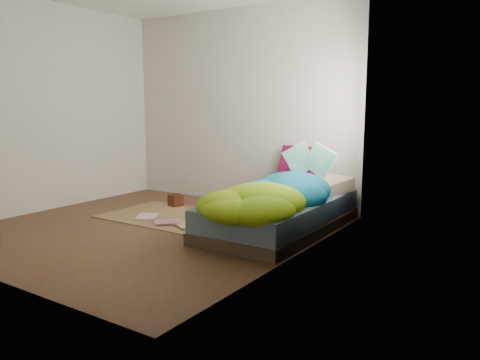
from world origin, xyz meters
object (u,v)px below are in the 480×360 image
at_px(pillow_magenta, 298,166).
at_px(floor_book_a, 137,217).
at_px(bed, 280,215).
at_px(open_book, 310,151).
at_px(wooden_box, 176,200).
at_px(floor_book_b, 167,220).

relative_size(pillow_magenta, floor_book_a, 1.53).
bearing_deg(floor_book_a, bed, -16.35).
xyz_separation_m(open_book, wooden_box, (-1.84, -0.15, -0.74)).
distance_m(wooden_box, floor_book_b, 0.84).
bearing_deg(wooden_box, bed, -9.40).
relative_size(bed, open_book, 4.12).
height_order(wooden_box, floor_book_b, wooden_box).
distance_m(bed, floor_book_b, 1.32).
height_order(wooden_box, floor_book_a, wooden_box).
bearing_deg(floor_book_b, floor_book_a, -129.83).
bearing_deg(floor_book_a, wooden_box, 62.32).
xyz_separation_m(pillow_magenta, open_book, (0.37, -0.48, 0.25)).
relative_size(bed, wooden_box, 13.14).
distance_m(bed, pillow_magenta, 1.02).
relative_size(wooden_box, floor_book_a, 0.49).
relative_size(open_book, wooden_box, 3.19).
distance_m(bed, floor_book_a, 1.73).
bearing_deg(pillow_magenta, wooden_box, -150.32).
relative_size(pillow_magenta, wooden_box, 3.15).
height_order(bed, wooden_box, bed).
bearing_deg(bed, pillow_magenta, 104.88).
bearing_deg(wooden_box, pillow_magenta, 22.86).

